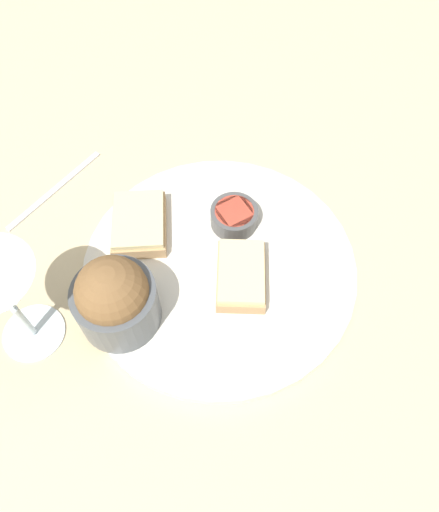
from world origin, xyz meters
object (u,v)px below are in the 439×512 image
(wine_glass, at_px, (2,294))
(cheese_toast_far, at_px, (241,275))
(cheese_toast_near, at_px, (139,224))
(sauce_ramekin, at_px, (234,216))
(fork, at_px, (55,189))
(salad_bowl, at_px, (115,299))

(wine_glass, bearing_deg, cheese_toast_far, 96.21)
(wine_glass, bearing_deg, cheese_toast_near, 131.77)
(sauce_ramekin, xyz_separation_m, wine_glass, (0.11, -0.25, 0.07))
(cheese_toast_far, height_order, fork, cheese_toast_far)
(salad_bowl, height_order, fork, salad_bowl)
(salad_bowl, xyz_separation_m, wine_glass, (0.00, -0.10, 0.04))
(salad_bowl, relative_size, fork, 0.80)
(salad_bowl, height_order, cheese_toast_far, salad_bowl)
(salad_bowl, distance_m, sauce_ramekin, 0.19)
(wine_glass, relative_size, fork, 1.14)
(cheese_toast_far, xyz_separation_m, wine_glass, (0.03, -0.25, 0.07))
(cheese_toast_near, height_order, cheese_toast_far, same)
(cheese_toast_far, bearing_deg, wine_glass, -83.79)
(cheese_toast_far, bearing_deg, sauce_ramekin, 176.40)
(cheese_toast_near, height_order, wine_glass, wine_glass)
(cheese_toast_far, relative_size, wine_glass, 0.68)
(cheese_toast_far, height_order, wine_glass, wine_glass)
(cheese_toast_far, bearing_deg, cheese_toast_near, -128.60)
(cheese_toast_near, distance_m, fork, 0.15)
(sauce_ramekin, height_order, fork, sauce_ramekin)
(cheese_toast_near, height_order, fork, cheese_toast_near)
(salad_bowl, height_order, wine_glass, wine_glass)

